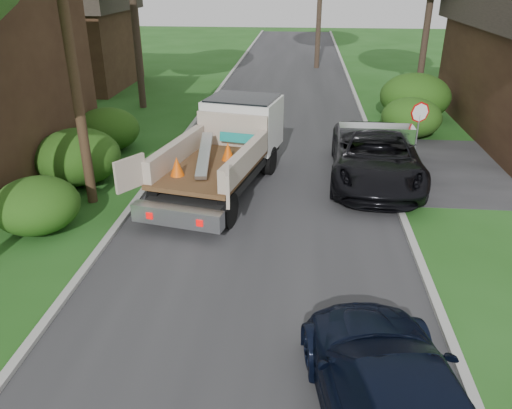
{
  "coord_description": "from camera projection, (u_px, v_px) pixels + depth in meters",
  "views": [
    {
      "loc": [
        1.0,
        -8.87,
        6.63
      ],
      "look_at": [
        -0.07,
        2.68,
        1.2
      ],
      "focal_mm": 35.0,
      "sensor_mm": 36.0,
      "label": 1
    }
  ],
  "objects": [
    {
      "name": "house_left_far",
      "position": [
        67.0,
        36.0,
        30.57
      ],
      "size": [
        7.56,
        7.56,
        6.0
      ],
      "color": "#382116",
      "rests_on": "ground"
    },
    {
      "name": "navy_suv",
      "position": [
        398.0,
        405.0,
        7.39
      ],
      "size": [
        3.14,
        5.82,
        1.6
      ],
      "primitive_type": "imported",
      "rotation": [
        0.0,
        0.0,
        3.31
      ],
      "color": "black",
      "rests_on": "ground"
    },
    {
      "name": "curb_right",
      "position": [
        379.0,
        156.0,
        19.55
      ],
      "size": [
        0.2,
        90.0,
        0.12
      ],
      "primitive_type": "cube",
      "color": "#9E9E99",
      "rests_on": "ground"
    },
    {
      "name": "stop_sign",
      "position": [
        419.0,
        121.0,
        17.83
      ],
      "size": [
        0.71,
        0.32,
        2.48
      ],
      "color": "slate",
      "rests_on": "ground"
    },
    {
      "name": "hedge_right_a",
      "position": [
        411.0,
        117.0,
        21.78
      ],
      "size": [
        2.6,
        2.6,
        1.7
      ],
      "primitive_type": "ellipsoid",
      "color": "#1B4910",
      "rests_on": "ground"
    },
    {
      "name": "utility_pole",
      "position": [
        67.0,
        30.0,
        13.66
      ],
      "size": [
        2.42,
        1.25,
        10.0
      ],
      "color": "#382619",
      "rests_on": "ground"
    },
    {
      "name": "hedge_right_b",
      "position": [
        415.0,
        96.0,
        24.32
      ],
      "size": [
        3.38,
        3.38,
        2.21
      ],
      "primitive_type": "ellipsoid",
      "color": "#1B4910",
      "rests_on": "ground"
    },
    {
      "name": "ground",
      "position": [
        248.0,
        306.0,
        10.9
      ],
      "size": [
        120.0,
        120.0,
        0.0
      ],
      "primitive_type": "plane",
      "color": "#1D4D16",
      "rests_on": "ground"
    },
    {
      "name": "road",
      "position": [
        275.0,
        154.0,
        19.92
      ],
      "size": [
        8.0,
        90.0,
        0.02
      ],
      "primitive_type": "cube",
      "color": "#28282B",
      "rests_on": "ground"
    },
    {
      "name": "hedge_left_c",
      "position": [
        107.0,
        129.0,
        20.12
      ],
      "size": [
        2.6,
        2.6,
        1.7
      ],
      "primitive_type": "ellipsoid",
      "color": "#1B4910",
      "rests_on": "ground"
    },
    {
      "name": "hedge_left_a",
      "position": [
        37.0,
        205.0,
        13.8
      ],
      "size": [
        2.34,
        2.34,
        1.53
      ],
      "primitive_type": "ellipsoid",
      "color": "#1B4910",
      "rests_on": "ground"
    },
    {
      "name": "curb_left",
      "position": [
        174.0,
        150.0,
        20.23
      ],
      "size": [
        0.2,
        90.0,
        0.12
      ],
      "primitive_type": "cube",
      "color": "#9E9E99",
      "rests_on": "ground"
    },
    {
      "name": "black_pickup",
      "position": [
        376.0,
        156.0,
        17.13
      ],
      "size": [
        3.34,
        6.6,
        1.79
      ],
      "primitive_type": "imported",
      "rotation": [
        0.0,
        0.0,
        -0.06
      ],
      "color": "black",
      "rests_on": "ground"
    },
    {
      "name": "flatbed_truck",
      "position": [
        231.0,
        141.0,
        16.89
      ],
      "size": [
        4.25,
        7.38,
        2.63
      ],
      "rotation": [
        0.0,
        0.0,
        -0.21
      ],
      "color": "black",
      "rests_on": "ground"
    },
    {
      "name": "hedge_left_b",
      "position": [
        78.0,
        157.0,
        16.91
      ],
      "size": [
        2.86,
        2.86,
        1.87
      ],
      "primitive_type": "ellipsoid",
      "color": "#1B4910",
      "rests_on": "ground"
    }
  ]
}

